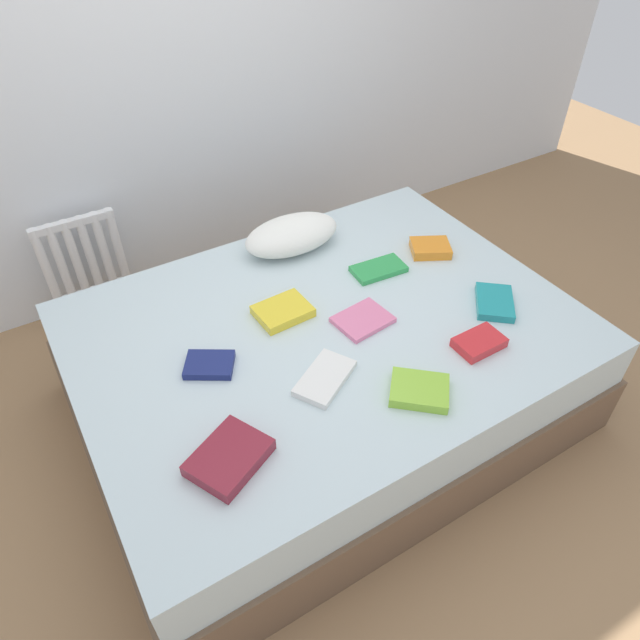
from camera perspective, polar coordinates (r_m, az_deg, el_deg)
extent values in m
plane|color=#93704C|center=(2.66, 0.56, -8.38)|extent=(8.00, 8.00, 0.00)
cube|color=silver|center=(3.02, -14.69, 28.16)|extent=(6.00, 0.10, 2.80)
cube|color=brown|center=(2.56, 0.58, -6.36)|extent=(2.00, 1.50, 0.28)
cube|color=silver|center=(2.38, 0.63, -2.31)|extent=(1.96, 1.46, 0.22)
cylinder|color=white|center=(3.14, -25.55, 4.59)|extent=(0.04, 0.04, 0.45)
cylinder|color=white|center=(3.15, -24.32, 5.04)|extent=(0.04, 0.04, 0.45)
cylinder|color=white|center=(3.15, -23.10, 5.48)|extent=(0.04, 0.04, 0.45)
cylinder|color=white|center=(3.15, -21.87, 5.92)|extent=(0.04, 0.04, 0.45)
cylinder|color=white|center=(3.16, -20.65, 6.35)|extent=(0.04, 0.04, 0.45)
cylinder|color=white|center=(3.17, -19.43, 6.78)|extent=(0.04, 0.04, 0.45)
cube|color=white|center=(3.04, -23.48, 8.85)|extent=(0.40, 0.04, 0.04)
cube|color=white|center=(3.27, -21.56, 2.76)|extent=(0.40, 0.04, 0.04)
ellipsoid|color=white|center=(2.69, -2.82, 8.48)|extent=(0.46, 0.27, 0.15)
cube|color=pink|center=(2.31, 4.27, 0.02)|extent=(0.23, 0.19, 0.02)
cube|color=maroon|center=(1.87, -9.02, -13.35)|extent=(0.30, 0.27, 0.05)
cube|color=navy|center=(2.16, -10.94, -4.39)|extent=(0.22, 0.21, 0.03)
cube|color=yellow|center=(2.34, -3.72, 0.88)|extent=(0.22, 0.18, 0.04)
cube|color=red|center=(2.28, 15.55, -2.18)|extent=(0.19, 0.12, 0.04)
cube|color=orange|center=(2.74, 10.91, 7.04)|extent=(0.22, 0.21, 0.04)
cube|color=white|center=(2.07, 0.48, -5.79)|extent=(0.28, 0.24, 0.03)
cube|color=teal|center=(2.49, 16.97, 1.70)|extent=(0.25, 0.26, 0.03)
cube|color=#8CC638|center=(2.06, 9.85, -6.90)|extent=(0.26, 0.26, 0.04)
cube|color=green|center=(2.58, 5.84, 5.07)|extent=(0.25, 0.15, 0.03)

